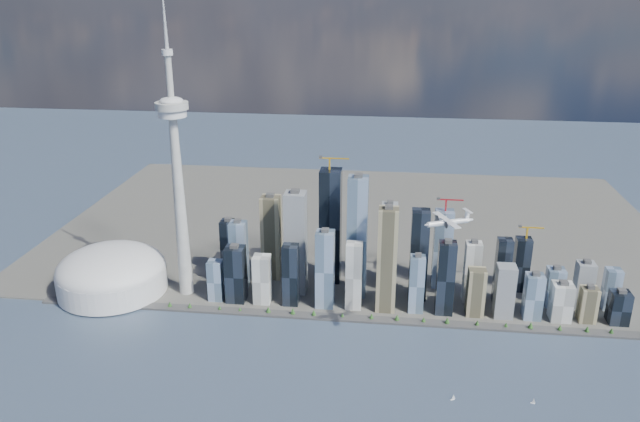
# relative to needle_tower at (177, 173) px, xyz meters

# --- Properties ---
(ground) EXTENTS (4000.00, 4000.00, 0.00)m
(ground) POSITION_rel_needle_tower_xyz_m (300.00, -310.00, -235.84)
(ground) COLOR #2D3B4F
(ground) RESTS_ON ground
(seawall) EXTENTS (1100.00, 22.00, 4.00)m
(seawall) POSITION_rel_needle_tower_xyz_m (300.00, -60.00, -233.84)
(seawall) COLOR #383838
(seawall) RESTS_ON ground
(land) EXTENTS (1400.00, 900.00, 3.00)m
(land) POSITION_rel_needle_tower_xyz_m (300.00, 390.00, -234.34)
(land) COLOR #4C4C47
(land) RESTS_ON ground
(shoreline_trees) EXTENTS (960.53, 7.20, 8.80)m
(shoreline_trees) POSITION_rel_needle_tower_xyz_m (300.00, -60.00, -227.06)
(shoreline_trees) COLOR #3F2D1E
(shoreline_trees) RESTS_ON seawall
(skyscraper_cluster) EXTENTS (736.00, 142.00, 249.73)m
(skyscraper_cluster) POSITION_rel_needle_tower_xyz_m (359.62, 26.82, -158.53)
(skyscraper_cluster) COLOR black
(skyscraper_cluster) RESTS_ON land
(needle_tower) EXTENTS (56.00, 56.00, 550.50)m
(needle_tower) POSITION_rel_needle_tower_xyz_m (0.00, 0.00, 0.00)
(needle_tower) COLOR #9E9F9A
(needle_tower) RESTS_ON land
(dome_stadium) EXTENTS (200.00, 200.00, 86.00)m
(dome_stadium) POSITION_rel_needle_tower_xyz_m (-140.00, -10.00, -196.40)
(dome_stadium) COLOR silver
(dome_stadium) RESTS_ON land
(airplane) EXTENTS (73.81, 66.26, 18.93)m
(airplane) POSITION_rel_needle_tower_xyz_m (457.30, -168.76, -4.94)
(airplane) COLOR white
(airplane) RESTS_ON ground
(sailboat_west) EXTENTS (6.80, 3.70, 9.54)m
(sailboat_west) POSITION_rel_needle_tower_xyz_m (472.48, -264.25, -232.78)
(sailboat_west) COLOR white
(sailboat_west) RESTS_ON ground
(sailboat_east) EXTENTS (6.77, 3.16, 9.38)m
(sailboat_east) POSITION_rel_needle_tower_xyz_m (582.64, -259.48, -232.83)
(sailboat_east) COLOR white
(sailboat_east) RESTS_ON ground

